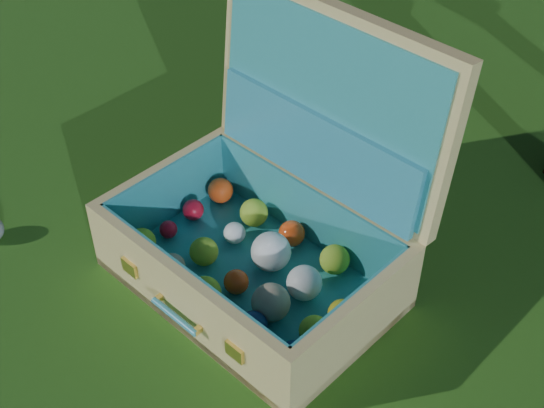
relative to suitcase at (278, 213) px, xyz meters
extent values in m
plane|color=#215114|center=(0.17, -0.24, -0.16)|extent=(60.00, 60.00, 0.00)
cube|color=#DEC577|center=(-0.02, -0.07, -0.15)|extent=(0.62, 0.47, 0.02)
cube|color=#DEC577|center=(-0.05, -0.25, -0.07)|extent=(0.56, 0.12, 0.17)
cube|color=#DEC577|center=(0.01, 0.10, -0.07)|extent=(0.56, 0.12, 0.17)
cube|color=#DEC577|center=(-0.29, -0.03, -0.07)|extent=(0.08, 0.34, 0.17)
cube|color=#DEC577|center=(0.25, -0.12, -0.07)|extent=(0.08, 0.34, 0.17)
cube|color=teal|center=(-0.02, -0.07, -0.13)|extent=(0.58, 0.42, 0.01)
cube|color=teal|center=(-0.04, -0.24, -0.06)|extent=(0.52, 0.09, 0.15)
cube|color=teal|center=(0.01, 0.09, -0.06)|extent=(0.52, 0.09, 0.15)
cube|color=teal|center=(-0.27, -0.03, -0.06)|extent=(0.06, 0.33, 0.15)
cube|color=teal|center=(0.24, -0.12, -0.06)|extent=(0.06, 0.33, 0.15)
cube|color=#DEC577|center=(0.02, 0.15, 0.20)|extent=(0.57, 0.17, 0.38)
cube|color=teal|center=(0.02, 0.13, 0.20)|extent=(0.53, 0.13, 0.34)
cube|color=teal|center=(0.02, 0.11, 0.10)|extent=(0.51, 0.12, 0.16)
cube|color=#F2C659|center=(-0.20, -0.24, -0.07)|extent=(0.04, 0.01, 0.03)
cube|color=#F2C659|center=(0.10, -0.29, -0.07)|extent=(0.04, 0.01, 0.03)
cylinder|color=teal|center=(-0.05, -0.28, -0.08)|extent=(0.12, 0.03, 0.01)
cube|color=#F2C659|center=(-0.10, -0.26, -0.08)|extent=(0.01, 0.02, 0.01)
cube|color=#F2C659|center=(0.01, -0.28, -0.08)|extent=(0.01, 0.02, 0.01)
sphere|color=#A8CB31|center=(-0.25, -0.15, -0.10)|extent=(0.06, 0.06, 0.06)
sphere|color=tan|center=(-0.15, -0.17, -0.10)|extent=(0.06, 0.06, 0.06)
sphere|color=#A8CB31|center=(-0.05, -0.19, -0.10)|extent=(0.07, 0.07, 0.07)
sphere|color=#0F204B|center=(0.08, -0.20, -0.10)|extent=(0.06, 0.06, 0.06)
sphere|color=#0F204B|center=(0.19, -0.22, -0.10)|extent=(0.06, 0.06, 0.06)
sphere|color=red|center=(-0.24, -0.08, -0.11)|extent=(0.04, 0.04, 0.04)
sphere|color=#A8CB31|center=(-0.12, -0.10, -0.10)|extent=(0.06, 0.06, 0.06)
sphere|color=#FF4A15|center=(-0.02, -0.13, -0.10)|extent=(0.05, 0.05, 0.05)
sphere|color=tan|center=(0.08, -0.14, -0.09)|extent=(0.08, 0.08, 0.08)
sphere|color=#A8CB31|center=(0.18, -0.15, -0.10)|extent=(0.06, 0.06, 0.06)
sphere|color=red|center=(-0.23, 0.00, -0.11)|extent=(0.05, 0.05, 0.05)
sphere|color=silver|center=(-0.11, -0.01, -0.11)|extent=(0.05, 0.05, 0.05)
sphere|color=silver|center=(0.00, -0.03, -0.09)|extent=(0.08, 0.08, 0.08)
sphere|color=silver|center=(0.10, -0.06, -0.09)|extent=(0.07, 0.07, 0.07)
sphere|color=#B3A517|center=(0.21, -0.08, -0.10)|extent=(0.06, 0.06, 0.06)
sphere|color=#FF4A15|center=(-0.21, 0.08, -0.10)|extent=(0.06, 0.06, 0.06)
sphere|color=#A8CB31|center=(-0.10, 0.06, -0.10)|extent=(0.06, 0.06, 0.06)
sphere|color=#FF4A15|center=(0.00, 0.06, -0.10)|extent=(0.06, 0.06, 0.06)
sphere|color=#A8CB31|center=(0.12, 0.04, -0.10)|extent=(0.06, 0.06, 0.06)
camera|label=1|loc=(0.63, -0.95, 1.02)|focal=50.00mm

